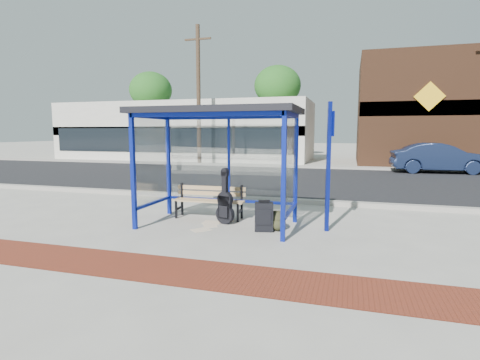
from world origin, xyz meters
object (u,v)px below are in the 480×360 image
(bench, at_px, (210,199))
(suitcase, at_px, (264,217))
(guitar_bag, at_px, (225,205))
(backpack, at_px, (277,221))
(parked_car, at_px, (440,158))

(bench, height_order, suitcase, bench)
(guitar_bag, bearing_deg, bench, 156.53)
(guitar_bag, relative_size, backpack, 2.85)
(guitar_bag, bearing_deg, parked_car, 78.30)
(suitcase, height_order, parked_car, parked_car)
(bench, xyz_separation_m, guitar_bag, (0.52, -0.43, -0.02))
(suitcase, bearing_deg, parked_car, 52.85)
(bench, bearing_deg, backpack, -24.19)
(bench, relative_size, backpack, 4.16)
(backpack, height_order, parked_car, parked_car)
(backpack, bearing_deg, guitar_bag, 150.74)
(suitcase, xyz_separation_m, parked_car, (5.65, 12.70, 0.42))
(bench, height_order, guitar_bag, guitar_bag)
(guitar_bag, height_order, suitcase, guitar_bag)
(suitcase, height_order, backpack, suitcase)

